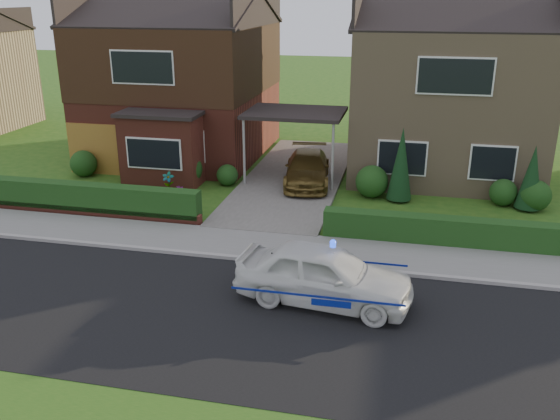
# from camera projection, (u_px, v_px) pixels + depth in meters

# --- Properties ---
(ground) EXTENTS (120.00, 120.00, 0.00)m
(ground) POSITION_uv_depth(u_px,v_px,m) (204.00, 314.00, 13.92)
(ground) COLOR #265516
(ground) RESTS_ON ground
(road) EXTENTS (60.00, 6.00, 0.02)m
(road) POSITION_uv_depth(u_px,v_px,m) (204.00, 314.00, 13.92)
(road) COLOR black
(road) RESTS_ON ground
(kerb) EXTENTS (60.00, 0.16, 0.12)m
(kerb) POSITION_uv_depth(u_px,v_px,m) (240.00, 258.00, 16.69)
(kerb) COLOR #9E9993
(kerb) RESTS_ON ground
(sidewalk) EXTENTS (60.00, 2.00, 0.10)m
(sidewalk) POSITION_uv_depth(u_px,v_px,m) (250.00, 244.00, 17.66)
(sidewalk) COLOR slate
(sidewalk) RESTS_ON ground
(driveway) EXTENTS (3.80, 12.00, 0.12)m
(driveway) POSITION_uv_depth(u_px,v_px,m) (295.00, 178.00, 23.98)
(driveway) COLOR #666059
(driveway) RESTS_ON ground
(house_left) EXTENTS (7.50, 9.53, 7.25)m
(house_left) POSITION_uv_depth(u_px,v_px,m) (181.00, 71.00, 26.51)
(house_left) COLOR brown
(house_left) RESTS_ON ground
(house_right) EXTENTS (7.50, 8.06, 7.25)m
(house_right) POSITION_uv_depth(u_px,v_px,m) (448.00, 82.00, 24.29)
(house_right) COLOR tan
(house_right) RESTS_ON ground
(carport_link) EXTENTS (3.80, 3.00, 2.77)m
(carport_link) POSITION_uv_depth(u_px,v_px,m) (295.00, 114.00, 23.04)
(carport_link) COLOR black
(carport_link) RESTS_ON ground
(garage_door) EXTENTS (2.20, 0.10, 2.10)m
(garage_door) POSITION_uv_depth(u_px,v_px,m) (93.00, 149.00, 24.36)
(garage_door) COLOR olive
(garage_door) RESTS_ON ground
(dwarf_wall) EXTENTS (7.70, 0.25, 0.36)m
(dwarf_wall) POSITION_uv_depth(u_px,v_px,m) (93.00, 212.00, 19.89)
(dwarf_wall) COLOR brown
(dwarf_wall) RESTS_ON ground
(hedge_left) EXTENTS (7.50, 0.55, 0.90)m
(hedge_left) POSITION_uv_depth(u_px,v_px,m) (95.00, 215.00, 20.09)
(hedge_left) COLOR #123916
(hedge_left) RESTS_ON ground
(hedge_right) EXTENTS (7.50, 0.55, 0.80)m
(hedge_right) POSITION_uv_depth(u_px,v_px,m) (448.00, 246.00, 17.64)
(hedge_right) COLOR #123916
(hedge_right) RESTS_ON ground
(shrub_left_far) EXTENTS (1.08, 1.08, 1.08)m
(shrub_left_far) POSITION_uv_depth(u_px,v_px,m) (84.00, 164.00, 24.16)
(shrub_left_far) COLOR #123916
(shrub_left_far) RESTS_ON ground
(shrub_left_mid) EXTENTS (1.32, 1.32, 1.32)m
(shrub_left_mid) POSITION_uv_depth(u_px,v_px,m) (185.00, 169.00, 23.02)
(shrub_left_mid) COLOR #123916
(shrub_left_mid) RESTS_ON ground
(shrub_left_near) EXTENTS (0.84, 0.84, 0.84)m
(shrub_left_near) POSITION_uv_depth(u_px,v_px,m) (227.00, 175.00, 23.06)
(shrub_left_near) COLOR #123916
(shrub_left_near) RESTS_ON ground
(shrub_right_near) EXTENTS (1.20, 1.20, 1.20)m
(shrub_right_near) POSITION_uv_depth(u_px,v_px,m) (372.00, 182.00, 21.67)
(shrub_right_near) COLOR #123916
(shrub_right_near) RESTS_ON ground
(shrub_right_mid) EXTENTS (0.96, 0.96, 0.96)m
(shrub_right_mid) POSITION_uv_depth(u_px,v_px,m) (503.00, 192.00, 20.87)
(shrub_right_mid) COLOR #123916
(shrub_right_mid) RESTS_ON ground
(shrub_right_far) EXTENTS (1.08, 1.08, 1.08)m
(shrub_right_far) POSITION_uv_depth(u_px,v_px,m) (535.00, 195.00, 20.37)
(shrub_right_far) COLOR #123916
(shrub_right_far) RESTS_ON ground
(conifer_a) EXTENTS (0.90, 0.90, 2.60)m
(conifer_a) POSITION_uv_depth(u_px,v_px,m) (401.00, 166.00, 21.04)
(conifer_a) COLOR black
(conifer_a) RESTS_ON ground
(conifer_b) EXTENTS (0.90, 0.90, 2.20)m
(conifer_b) POSITION_uv_depth(u_px,v_px,m) (531.00, 180.00, 20.22)
(conifer_b) COLOR black
(conifer_b) RESTS_ON ground
(police_car) EXTENTS (3.93, 4.45, 1.62)m
(police_car) POSITION_uv_depth(u_px,v_px,m) (324.00, 275.00, 14.23)
(police_car) COLOR white
(police_car) RESTS_ON ground
(driveway_car) EXTENTS (2.19, 4.28, 1.19)m
(driveway_car) POSITION_uv_depth(u_px,v_px,m) (307.00, 168.00, 22.88)
(driveway_car) COLOR brown
(driveway_car) RESTS_ON driveway
(potted_plant_a) EXTENTS (0.47, 0.34, 0.86)m
(potted_plant_a) POSITION_uv_depth(u_px,v_px,m) (169.00, 184.00, 21.97)
(potted_plant_a) COLOR gray
(potted_plant_a) RESTS_ON ground
(potted_plant_b) EXTENTS (0.49, 0.44, 0.75)m
(potted_plant_b) POSITION_uv_depth(u_px,v_px,m) (161.00, 203.00, 20.10)
(potted_plant_b) COLOR gray
(potted_plant_b) RESTS_ON ground
(potted_plant_c) EXTENTS (0.59, 0.59, 0.79)m
(potted_plant_c) POSITION_uv_depth(u_px,v_px,m) (181.00, 198.00, 20.53)
(potted_plant_c) COLOR gray
(potted_plant_c) RESTS_ON ground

